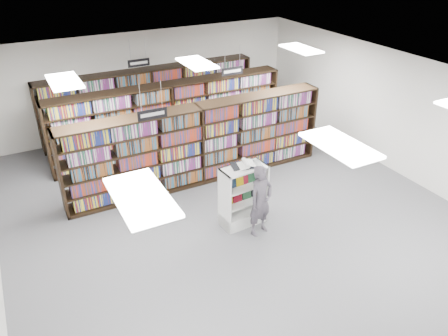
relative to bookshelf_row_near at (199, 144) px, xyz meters
name	(u,v)px	position (x,y,z in m)	size (l,w,h in m)	color
floor	(236,218)	(0.00, -2.00, -1.05)	(12.00, 12.00, 0.00)	#4A4A4F
ceiling	(239,85)	(0.00, -2.00, 2.15)	(10.00, 12.00, 0.10)	white
wall_back	(147,81)	(0.00, 4.00, 0.55)	(10.00, 0.10, 3.20)	white
wall_right	(404,116)	(5.00, -2.00, 0.55)	(0.10, 12.00, 3.20)	white
bookshelf_row_near	(199,144)	(0.00, 0.00, 0.00)	(7.00, 0.60, 2.10)	black
bookshelf_row_mid	(171,118)	(0.00, 2.00, 0.00)	(7.00, 0.60, 2.10)	black
bookshelf_row_far	(151,101)	(0.00, 3.70, 0.00)	(7.00, 0.60, 2.10)	black
aisle_sign_left	(152,113)	(-1.50, -1.00, 1.48)	(0.65, 0.02, 0.80)	#B2B2B7
aisle_sign_right	(232,70)	(1.50, 1.00, 1.48)	(0.65, 0.02, 0.80)	#B2B2B7
aisle_sign_center	(139,62)	(-0.50, 3.00, 1.48)	(0.65, 0.02, 0.80)	#B2B2B7
troffer_front_left	(141,197)	(-3.00, -5.00, 2.11)	(0.60, 1.20, 0.04)	white
troffer_front_center	(340,145)	(0.00, -5.00, 2.11)	(0.60, 1.20, 0.04)	white
troffer_back_left	(64,81)	(-3.00, 0.00, 2.11)	(0.60, 1.20, 0.04)	white
troffer_back_center	(197,63)	(0.00, 0.00, 2.11)	(0.60, 1.20, 0.04)	white
troffer_back_right	(301,49)	(3.00, 0.00, 2.11)	(0.60, 1.20, 0.04)	white
endcap_display	(242,203)	(0.04, -2.17, -0.56)	(1.06, 0.58, 1.43)	white
open_book	(246,164)	(0.14, -2.15, 0.41)	(0.75, 0.54, 0.13)	black
shopper	(261,201)	(0.19, -2.70, -0.23)	(0.60, 0.39, 1.64)	#554E5A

